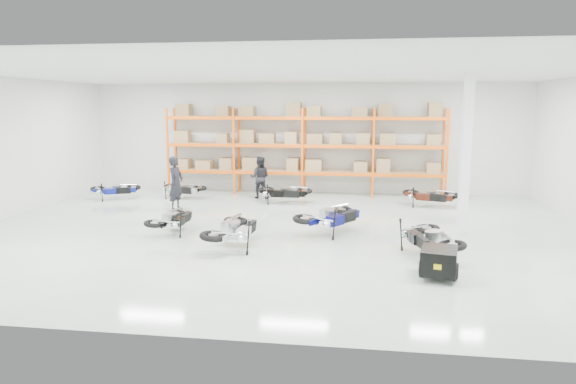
# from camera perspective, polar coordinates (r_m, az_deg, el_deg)

# --- Properties ---
(room) EXTENTS (18.00, 18.00, 18.00)m
(room) POSITION_cam_1_polar(r_m,az_deg,el_deg) (14.53, -1.06, 4.24)
(room) COLOR silver
(room) RESTS_ON ground
(pallet_rack) EXTENTS (11.28, 0.98, 3.62)m
(pallet_rack) POSITION_cam_1_polar(r_m,az_deg,el_deg) (20.91, 1.74, 5.91)
(pallet_rack) COLOR #FF5D0D
(pallet_rack) RESTS_ON ground
(structural_column) EXTENTS (0.25, 0.25, 4.50)m
(structural_column) POSITION_cam_1_polar(r_m,az_deg,el_deg) (15.13, 19.14, 3.93)
(structural_column) COLOR white
(structural_column) RESTS_ON ground
(moto_blue_centre) EXTENTS (1.98, 2.23, 1.31)m
(moto_blue_centre) POSITION_cam_1_polar(r_m,az_deg,el_deg) (14.61, 4.78, -2.24)
(moto_blue_centre) COLOR #080952
(moto_blue_centre) RESTS_ON ground
(moto_silver_left) EXTENTS (1.17, 2.07, 1.29)m
(moto_silver_left) POSITION_cam_1_polar(r_m,az_deg,el_deg) (13.16, -5.99, -3.64)
(moto_silver_left) COLOR #ADB0B4
(moto_silver_left) RESTS_ON ground
(moto_black_far_left) EXTENTS (0.96, 1.74, 1.08)m
(moto_black_far_left) POSITION_cam_1_polar(r_m,az_deg,el_deg) (14.98, -12.74, -2.57)
(moto_black_far_left) COLOR black
(moto_black_far_left) RESTS_ON ground
(moto_touring_right) EXTENTS (1.36, 2.08, 1.24)m
(moto_touring_right) POSITION_cam_1_polar(r_m,az_deg,el_deg) (12.83, 15.45, -4.40)
(moto_touring_right) COLOR black
(moto_touring_right) RESTS_ON ground
(trailer) EXTENTS (0.89, 1.56, 0.64)m
(trailer) POSITION_cam_1_polar(r_m,az_deg,el_deg) (11.36, 16.43, -7.37)
(trailer) COLOR black
(trailer) RESTS_ON ground
(moto_back_a) EXTENTS (1.80, 1.35, 1.05)m
(moto_back_a) POSITION_cam_1_polar(r_m,az_deg,el_deg) (20.96, -18.65, 0.56)
(moto_back_a) COLOR navy
(moto_back_a) RESTS_ON ground
(moto_back_b) EXTENTS (1.79, 1.21, 1.06)m
(moto_back_b) POSITION_cam_1_polar(r_m,az_deg,el_deg) (20.46, -11.72, 0.68)
(moto_back_b) COLOR #A3A9AD
(moto_back_b) RESTS_ON ground
(moto_back_c) EXTENTS (1.83, 1.02, 1.15)m
(moto_back_c) POSITION_cam_1_polar(r_m,az_deg,el_deg) (19.07, -0.46, 0.36)
(moto_back_c) COLOR black
(moto_back_c) RESTS_ON ground
(moto_back_d) EXTENTS (1.91, 1.34, 1.12)m
(moto_back_d) POSITION_cam_1_polar(r_m,az_deg,el_deg) (19.07, 15.47, -0.03)
(moto_back_d) COLOR #40140C
(moto_back_d) RESTS_ON ground
(person_left) EXTENTS (0.56, 0.75, 1.88)m
(person_left) POSITION_cam_1_polar(r_m,az_deg,el_deg) (18.18, -12.34, 0.94)
(person_left) COLOR black
(person_left) RESTS_ON ground
(person_back) EXTENTS (0.80, 0.63, 1.64)m
(person_back) POSITION_cam_1_polar(r_m,az_deg,el_deg) (20.11, -3.15, 1.62)
(person_back) COLOR black
(person_back) RESTS_ON ground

